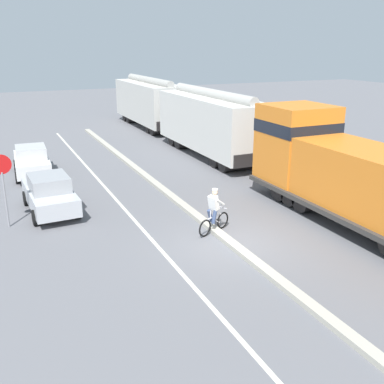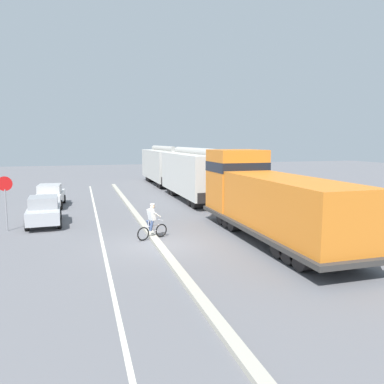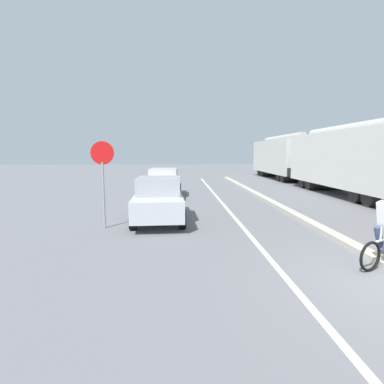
{
  "view_description": "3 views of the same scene",
  "coord_description": "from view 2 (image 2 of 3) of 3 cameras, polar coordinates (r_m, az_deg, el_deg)",
  "views": [
    {
      "loc": [
        -7.24,
        -12.76,
        6.75
      ],
      "look_at": [
        -0.59,
        1.9,
        1.45
      ],
      "focal_mm": 42.0,
      "sensor_mm": 36.0,
      "label": 1
    },
    {
      "loc": [
        -3.2,
        -16.3,
        4.68
      ],
      "look_at": [
        2.43,
        2.67,
        1.99
      ],
      "focal_mm": 35.0,
      "sensor_mm": 36.0,
      "label": 2
    },
    {
      "loc": [
        -4.54,
        -5.02,
        2.51
      ],
      "look_at": [
        -3.99,
        7.93,
        0.8
      ],
      "focal_mm": 28.0,
      "sensor_mm": 36.0,
      "label": 3
    }
  ],
  "objects": [
    {
      "name": "ground_plane",
      "position": [
        17.26,
        -5.26,
        -8.03
      ],
      "size": [
        120.0,
        120.0,
        0.0
      ],
      "primitive_type": "plane",
      "color": "slate"
    },
    {
      "name": "lane_stripe",
      "position": [
        22.8,
        -14.2,
        -4.33
      ],
      "size": [
        0.14,
        36.0,
        0.01
      ],
      "primitive_type": "cube",
      "color": "silver",
      "rests_on": "ground"
    },
    {
      "name": "hopper_car_middle",
      "position": [
        41.01,
        -4.46,
        4.08
      ],
      "size": [
        2.9,
        10.6,
        4.18
      ],
      "color": "beige",
      "rests_on": "ground"
    },
    {
      "name": "median_curb",
      "position": [
        22.99,
        -8.2,
        -3.88
      ],
      "size": [
        0.36,
        36.0,
        0.16
      ],
      "primitive_type": "cube",
      "color": "#B2AD9E",
      "rests_on": "ground"
    },
    {
      "name": "stop_sign",
      "position": [
        21.7,
        -26.58,
        -0.12
      ],
      "size": [
        0.76,
        0.08,
        2.88
      ],
      "color": "gray",
      "rests_on": "ground"
    },
    {
      "name": "hopper_car_lead",
      "position": [
        29.8,
        0.23,
        2.73
      ],
      "size": [
        2.9,
        10.6,
        4.18
      ],
      "color": "silver",
      "rests_on": "ground"
    },
    {
      "name": "cyclist",
      "position": [
        18.11,
        -6.12,
        -4.62
      ],
      "size": [
        1.59,
        0.78,
        1.71
      ],
      "color": "black",
      "rests_on": "ground"
    },
    {
      "name": "locomotive",
      "position": [
        18.6,
        11.1,
        -1.32
      ],
      "size": [
        3.1,
        11.61,
        4.2
      ],
      "color": "orange",
      "rests_on": "ground"
    },
    {
      "name": "parked_car_white",
      "position": [
        28.72,
        -20.8,
        -0.5
      ],
      "size": [
        1.97,
        4.27,
        1.62
      ],
      "color": "silver",
      "rests_on": "ground"
    },
    {
      "name": "parked_car_silver",
      "position": [
        22.66,
        -21.64,
        -2.63
      ],
      "size": [
        1.98,
        4.27,
        1.62
      ],
      "color": "#B7BABF",
      "rests_on": "ground"
    }
  ]
}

